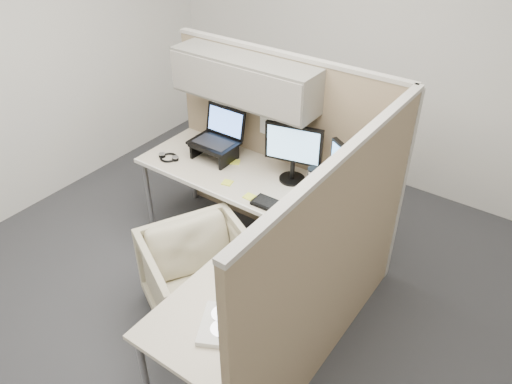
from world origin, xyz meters
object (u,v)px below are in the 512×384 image
Objects in this scene: desk at (249,220)px; office_chair at (201,275)px; monitor_left at (293,149)px; keyboard at (279,208)px.

desk is 2.69× the size of office_chair.
office_chair is 1.60× the size of monitor_left.
office_chair is 0.72m from keyboard.
office_chair is at bearing -110.93° from desk.
monitor_left reaches higher than keyboard.
keyboard is at bearing -84.17° from monitor_left.
keyboard reaches higher than office_chair.
desk is 0.23m from keyboard.
monitor_left reaches higher than office_chair.
monitor_left is (0.00, 0.56, 0.32)m from desk.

